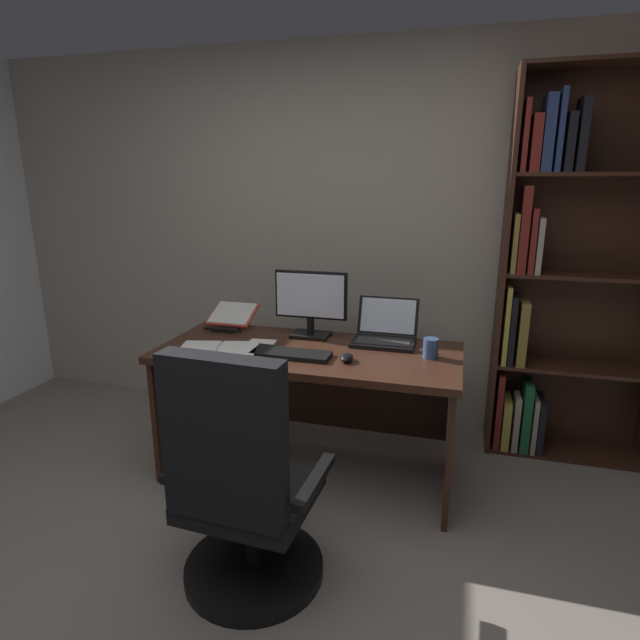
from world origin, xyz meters
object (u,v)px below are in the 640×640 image
Objects in this scene: office_chair at (241,494)px; laptop at (385,333)px; monitor at (311,305)px; open_binder at (218,351)px; bookshelf at (562,278)px; computer_mouse at (347,358)px; coffee_mug at (431,348)px; reading_stand_with_book at (232,316)px; keyboard at (291,354)px; pen at (263,344)px; desk at (312,380)px; notepad at (259,346)px.

office_chair reaches higher than laptop.
open_binder is at bearing -133.35° from monitor.
monitor reaches higher than laptop.
computer_mouse is at bearing -144.13° from bookshelf.
monitor is 4.16× the size of computer_mouse.
coffee_mug is at bearing -37.12° from laptop.
bookshelf is 1.99m from reading_stand_with_book.
office_chair reaches higher than keyboard.
reading_stand_with_book is 2.72× the size of coffee_mug.
office_chair reaches higher than pen.
laptop is 0.58m from keyboard.
pen is (-0.20, -0.26, -0.18)m from monitor.
monitor is 0.41m from keyboard.
bookshelf is 5.21× the size of monitor.
office_chair reaches higher than open_binder.
office_chair is 2.46× the size of monitor.
desk is 0.57m from open_binder.
monitor is at bearing 164.45° from coffee_mug.
desk is 0.40m from computer_mouse.
computer_mouse is 0.53m from notepad.
bookshelf is 10.73× the size of notepad.
bookshelf is 1.80m from notepad.
laptop is 0.98m from reading_stand_with_book.
coffee_mug is (0.27, -0.20, 0.00)m from laptop.
pen is (0.34, -0.33, -0.05)m from reading_stand_with_book.
laptop is at bearing 22.11° from notepad.
keyboard is (0.00, -0.37, -0.18)m from monitor.
keyboard is at bearing -90.00° from monitor.
laptop reaches higher than open_binder.
laptop is at bearing 74.82° from office_chair.
open_binder is at bearing -154.79° from bookshelf.
pen is (-0.50, 0.11, -0.01)m from computer_mouse.
bookshelf reaches higher than computer_mouse.
computer_mouse is at bearing -12.27° from pen.
reading_stand_with_book reaches higher than notepad.
laptop is 1.24× the size of reading_stand_with_book.
notepad is (-0.22, 0.11, -0.01)m from keyboard.
office_chair is at bearing -87.54° from monitor.
reading_stand_with_book reaches higher than keyboard.
monitor is 0.56m from reading_stand_with_book.
office_chair is 1.28m from laptop.
bookshelf reaches higher than pen.
computer_mouse is (0.30, 0.00, 0.01)m from keyboard.
monitor reaches higher than computer_mouse.
open_binder is at bearing -140.71° from pen.
bookshelf is 1.47m from monitor.
monitor is (-0.05, 0.16, 0.40)m from desk.
keyboard is 0.30m from computer_mouse.
pen is (-1.60, -0.69, -0.33)m from bookshelf.
reading_stand_with_book is at bearing 134.20° from notepad.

